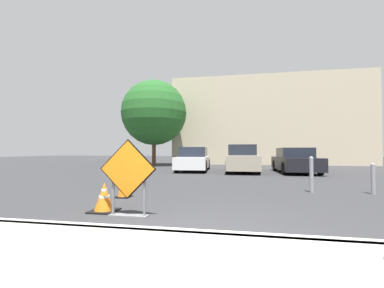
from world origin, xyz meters
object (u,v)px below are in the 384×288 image
(parked_car_third, at_px, (295,161))
(road_closed_sign, at_px, (128,175))
(parked_car_second, at_px, (242,159))
(bollard_nearest, at_px, (311,173))
(traffic_cone_second, at_px, (123,182))
(bollard_second, at_px, (373,178))
(parked_car_nearest, at_px, (194,160))
(traffic_cone_nearest, at_px, (104,197))

(parked_car_third, bearing_deg, road_closed_sign, 62.21)
(parked_car_second, height_order, bollard_nearest, parked_car_second)
(parked_car_second, bearing_deg, traffic_cone_second, 69.31)
(bollard_second, bearing_deg, road_closed_sign, -148.10)
(parked_car_second, distance_m, bollard_nearest, 7.41)
(road_closed_sign, relative_size, bollard_nearest, 1.36)
(parked_car_nearest, xyz_separation_m, parked_car_second, (2.93, -0.38, 0.06))
(parked_car_second, distance_m, bollard_second, 8.00)
(road_closed_sign, distance_m, traffic_cone_second, 2.09)
(parked_car_second, bearing_deg, bollard_second, 115.12)
(parked_car_nearest, bearing_deg, bollard_second, 127.27)
(traffic_cone_nearest, height_order, parked_car_third, parked_car_third)
(parked_car_third, bearing_deg, bollard_nearest, 79.74)
(road_closed_sign, xyz_separation_m, bollard_second, (5.72, 3.56, -0.30))
(bollard_second, bearing_deg, parked_car_third, 95.04)
(parked_car_nearest, height_order, parked_car_second, parked_car_second)
(road_closed_sign, bearing_deg, bollard_nearest, 40.96)
(traffic_cone_nearest, height_order, parked_car_nearest, parked_car_nearest)
(bollard_nearest, bearing_deg, parked_car_second, 105.18)
(road_closed_sign, xyz_separation_m, bollard_nearest, (4.10, 3.56, -0.21))
(parked_car_third, distance_m, bollard_nearest, 7.24)
(traffic_cone_second, height_order, parked_car_second, parked_car_second)
(road_closed_sign, relative_size, traffic_cone_nearest, 2.46)
(traffic_cone_nearest, relative_size, parked_car_nearest, 0.13)
(bollard_nearest, bearing_deg, bollard_second, -0.00)
(traffic_cone_nearest, bearing_deg, road_closed_sign, -24.08)
(parked_car_nearest, xyz_separation_m, bollard_nearest, (4.87, -7.53, -0.12))
(parked_car_third, relative_size, bollard_nearest, 4.22)
(road_closed_sign, bearing_deg, traffic_cone_second, 117.80)
(parked_car_nearest, distance_m, parked_car_second, 2.96)
(road_closed_sign, height_order, traffic_cone_second, road_closed_sign)
(traffic_cone_nearest, relative_size, bollard_nearest, 0.55)
(parked_car_third, height_order, bollard_second, parked_car_third)
(traffic_cone_nearest, relative_size, parked_car_third, 0.13)
(traffic_cone_second, height_order, parked_car_third, parked_car_third)
(traffic_cone_second, bearing_deg, road_closed_sign, -62.20)
(traffic_cone_second, bearing_deg, parked_car_second, 70.65)
(parked_car_second, xyz_separation_m, bollard_second, (3.56, -7.15, -0.27))
(road_closed_sign, height_order, parked_car_nearest, parked_car_nearest)
(traffic_cone_nearest, distance_m, bollard_second, 7.15)
(bollard_nearest, bearing_deg, parked_car_third, 82.16)
(road_closed_sign, height_order, parked_car_third, road_closed_sign)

